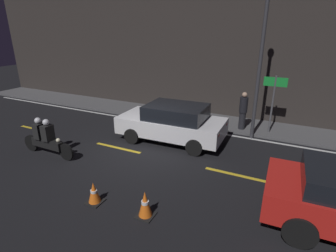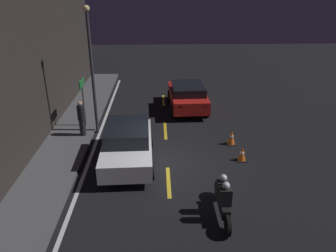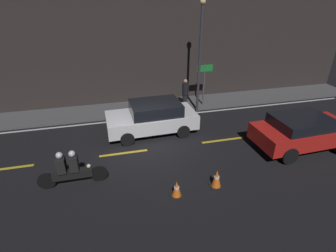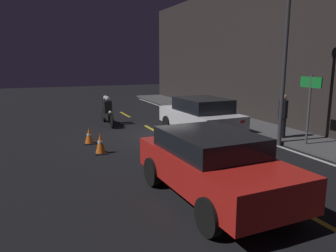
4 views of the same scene
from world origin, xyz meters
name	(u,v)px [view 4 (image 4 of 4)]	position (x,y,z in m)	size (l,w,h in m)	color
ground_plane	(161,134)	(0.00, 0.00, 0.00)	(56.00, 56.00, 0.00)	black
raised_curb	(248,125)	(0.00, 4.41, 0.07)	(28.00, 2.03, 0.13)	#4C4C4F
building_front	(273,50)	(0.00, 5.58, 3.50)	(28.00, 0.30, 7.00)	#2D2826
lane_dash_a	(108,105)	(-10.00, 0.00, 0.00)	(2.00, 0.14, 0.01)	gold
lane_dash_b	(125,114)	(-5.50, 0.00, 0.00)	(2.00, 0.14, 0.01)	gold
lane_dash_c	(152,129)	(-1.00, 0.00, 0.00)	(2.00, 0.14, 0.01)	gold
lane_dash_d	(201,156)	(3.50, 0.00, 0.00)	(2.00, 0.14, 0.01)	gold
lane_dash_e	(311,217)	(8.00, 0.00, 0.00)	(2.00, 0.14, 0.01)	gold
lane_solid_kerb	(225,128)	(0.00, 3.15, 0.00)	(25.20, 0.14, 0.01)	silver
sedan_white	(201,115)	(0.56, 1.56, 0.79)	(4.22, 2.12, 1.50)	silver
taxi_red	(213,163)	(6.45, -1.32, 0.80)	(4.21, 2.14, 1.46)	red
motorcycle	(107,111)	(-2.92, -1.57, 0.64)	(2.34, 0.36, 1.37)	black
traffic_cone_near	(89,136)	(0.47, -3.00, 0.29)	(0.41, 0.41, 0.59)	black
traffic_cone_mid	(101,144)	(1.93, -2.88, 0.33)	(0.43, 0.43, 0.68)	black
pedestrian	(283,116)	(2.85, 3.82, 0.96)	(0.34, 0.34, 1.64)	black
shop_sign	(310,96)	(3.98, 3.91, 1.82)	(0.90, 0.08, 2.40)	#4C4C51
street_lamp	(285,54)	(3.39, 3.25, 3.24)	(0.28, 0.28, 5.76)	#333338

